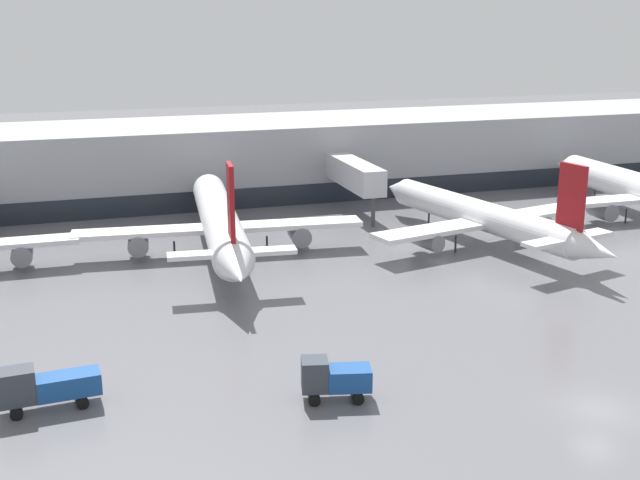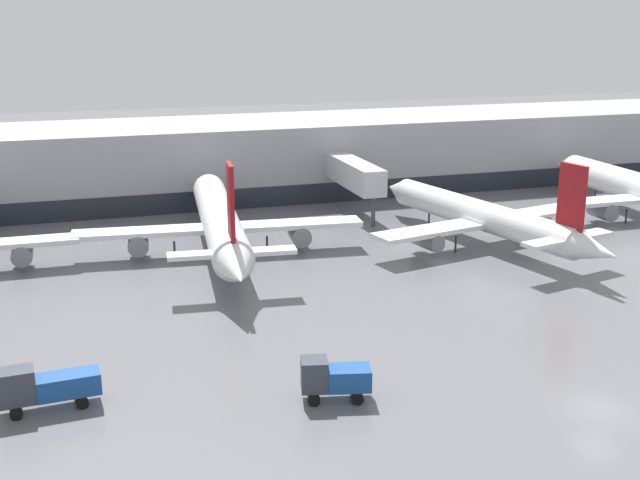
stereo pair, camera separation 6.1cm
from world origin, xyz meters
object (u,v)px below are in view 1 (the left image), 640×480
(parked_jet_3, at_px, (485,217))
(service_truck_1, at_px, (44,386))
(parked_jet_4, at_px, (220,222))
(service_truck_0, at_px, (334,377))
(traffic_cone_1, at_px, (471,220))

(parked_jet_3, xyz_separation_m, service_truck_1, (-40.28, -22.36, -1.35))
(parked_jet_4, xyz_separation_m, service_truck_1, (-15.32, -27.08, -1.68))
(parked_jet_3, height_order, service_truck_1, parked_jet_3)
(parked_jet_4, height_order, service_truck_0, parked_jet_4)
(traffic_cone_1, bearing_deg, parked_jet_3, -109.69)
(parked_jet_3, height_order, service_truck_0, parked_jet_3)
(service_truck_0, bearing_deg, service_truck_1, 0.00)
(traffic_cone_1, bearing_deg, service_truck_1, -145.01)
(parked_jet_4, xyz_separation_m, traffic_cone_1, (27.75, 3.06, -2.75))
(service_truck_1, bearing_deg, parked_jet_3, -155.04)
(service_truck_1, bearing_deg, parked_jet_4, -123.57)
(service_truck_0, distance_m, service_truck_1, 16.44)
(parked_jet_3, xyz_separation_m, parked_jet_4, (-24.96, 4.73, 0.33))
(parked_jet_3, distance_m, service_truck_1, 46.09)
(parked_jet_4, distance_m, service_truck_0, 30.97)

